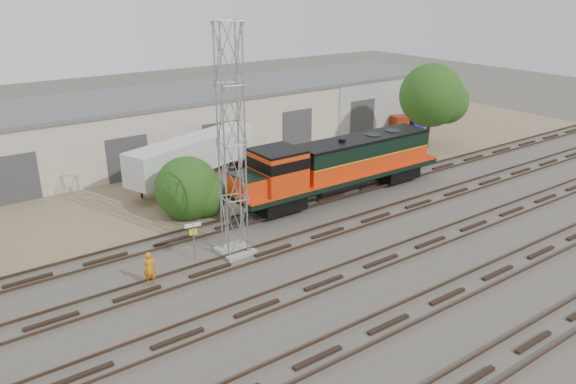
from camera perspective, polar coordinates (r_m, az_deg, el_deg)
ground at (r=32.98m, az=5.74°, el=-5.15°), size 140.00×140.00×0.00m
dirt_strip at (r=44.41m, az=-7.13°, el=1.71°), size 80.00×16.00×0.02m
tracks at (r=31.02m, az=9.43°, el=-6.93°), size 80.00×20.40×0.28m
warehouse at (r=50.60m, az=-11.66°, el=6.90°), size 58.40×10.40×5.30m
locomotive at (r=39.12m, az=5.10°, el=2.75°), size 16.85×2.96×4.05m
signal_tower at (r=29.66m, az=-5.75°, el=4.49°), size 1.84×1.84×12.49m
sign_post at (r=30.69m, az=-9.59°, el=-4.21°), size 0.89×0.19×2.20m
worker at (r=29.03m, az=-13.92°, el=-7.52°), size 0.75×0.62×1.76m
semi_trailer at (r=42.39m, az=-9.31°, el=3.81°), size 11.61×5.95×3.54m
dumpster_blue at (r=60.20m, az=12.75°, el=7.11°), size 1.63×1.53×1.50m
dumpster_red at (r=59.11m, az=11.27°, el=6.93°), size 1.81×1.74×1.40m
tree_mid at (r=36.47m, az=-9.78°, el=0.18°), size 4.38×4.17×4.17m
tree_east at (r=52.27m, az=14.71°, el=9.31°), size 5.91×5.63×7.60m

